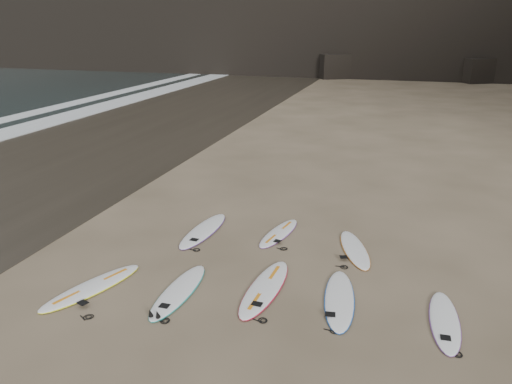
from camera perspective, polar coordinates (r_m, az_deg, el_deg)
ground at (r=11.28m, az=4.93°, el=-11.52°), size 240.00×240.00×0.00m
wet_sand at (r=25.22m, az=-20.07°, el=4.71°), size 12.00×200.00×0.01m
surfboard_0 at (r=11.99m, az=-18.23°, el=-10.24°), size 1.49×2.70×0.10m
surfboard_1 at (r=11.39m, az=-8.82°, el=-11.08°), size 0.62×2.53×0.09m
surfboard_2 at (r=11.38m, az=1.02°, el=-10.87°), size 0.81×2.78×0.10m
surfboard_3 at (r=11.11m, az=9.51°, el=-11.95°), size 0.94×2.62×0.09m
surfboard_4 at (r=10.95m, az=20.76°, el=-13.59°), size 0.63×2.33×0.08m
surfboard_5 at (r=14.36m, az=-6.02°, el=-4.36°), size 0.79×2.73×0.10m
surfboard_6 at (r=14.15m, az=2.64°, el=-4.68°), size 0.94×2.31×0.08m
surfboard_7 at (r=13.42m, az=11.22°, el=-6.40°), size 1.29×2.43×0.09m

